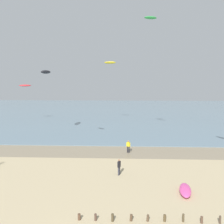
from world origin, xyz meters
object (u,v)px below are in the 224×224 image
person_mid_beach (119,167)px  kite_aloft_9 (25,85)px  kite_aloft_1 (150,18)px  grounded_kite (185,190)px  person_left_flank (128,146)px  kite_aloft_2 (110,63)px  kite_aloft_5 (46,72)px

person_mid_beach → kite_aloft_9: (-20.85, 28.50, 7.37)m
person_mid_beach → kite_aloft_1: (4.45, 14.13, 17.99)m
grounded_kite → kite_aloft_9: size_ratio=1.10×
grounded_kite → person_left_flank: bearing=-147.2°
person_left_flank → grounded_kite: 12.43m
person_mid_beach → kite_aloft_2: (-2.20, 25.99, 12.08)m
person_left_flank → kite_aloft_2: (-3.35, 18.31, 12.08)m
person_mid_beach → kite_aloft_5: 22.23m
person_left_flank → grounded_kite: person_left_flank is taller
grounded_kite → kite_aloft_5: bearing=-126.7°
kite_aloft_1 → kite_aloft_9: bearing=-44.6°
kite_aloft_2 → kite_aloft_5: size_ratio=0.67×
kite_aloft_5 → kite_aloft_1: bearing=-94.6°
person_mid_beach → kite_aloft_2: kite_aloft_2 is taller
grounded_kite → kite_aloft_2: 33.39m
person_left_flank → kite_aloft_1: bearing=62.9°
kite_aloft_2 → kite_aloft_9: 19.39m
kite_aloft_1 → kite_aloft_5: (-16.64, 1.53, -7.98)m
kite_aloft_5 → kite_aloft_9: bearing=34.7°
kite_aloft_1 → kite_aloft_2: 14.83m
grounded_kite → person_mid_beach: bearing=-112.5°
person_mid_beach → kite_aloft_2: size_ratio=0.72×
person_left_flank → kite_aloft_2: size_ratio=0.72×
person_mid_beach → kite_aloft_9: kite_aloft_9 is taller
kite_aloft_1 → kite_aloft_9: kite_aloft_1 is taller
kite_aloft_5 → person_mid_beach: bearing=-141.4°
grounded_kite → kite_aloft_5: 28.61m
kite_aloft_1 → kite_aloft_9: size_ratio=0.79×
person_mid_beach → grounded_kite: bearing=-33.0°
person_mid_beach → person_left_flank: same height
kite_aloft_2 → kite_aloft_9: bearing=-176.8°
kite_aloft_2 → kite_aloft_5: (-9.98, -10.32, -2.06)m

